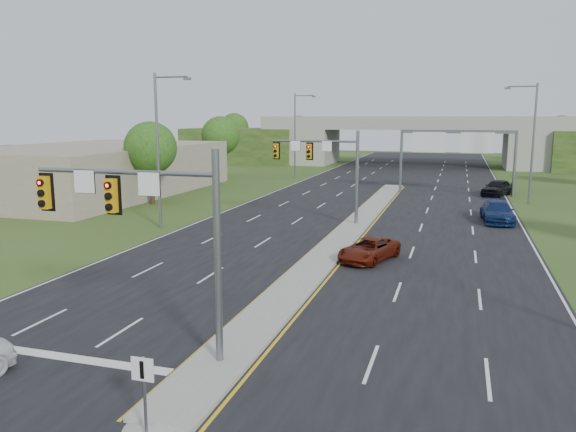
% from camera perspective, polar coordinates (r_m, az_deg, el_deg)
% --- Properties ---
extents(ground, '(240.00, 240.00, 0.00)m').
position_cam_1_polar(ground, '(19.00, -6.92, -14.79)').
color(ground, '#244117').
rests_on(ground, ground).
extents(road, '(24.00, 160.00, 0.02)m').
position_cam_1_polar(road, '(51.84, 8.86, 1.07)').
color(road, black).
rests_on(road, ground).
extents(median, '(2.00, 54.00, 0.16)m').
position_cam_1_polar(median, '(40.15, 6.42, -1.34)').
color(median, gray).
rests_on(median, road).
extents(median_nose, '(2.00, 2.00, 0.16)m').
position_cam_1_polar(median_nose, '(15.80, -13.17, -20.04)').
color(median_nose, gray).
rests_on(median_nose, road).
extents(lane_markings, '(23.72, 160.00, 0.01)m').
position_cam_1_polar(lane_markings, '(45.99, 7.04, -0.00)').
color(lane_markings, gold).
rests_on(lane_markings, road).
extents(signal_mast_near, '(6.62, 0.60, 7.00)m').
position_cam_1_polar(signal_mast_near, '(18.53, -13.74, -0.29)').
color(signal_mast_near, slate).
rests_on(signal_mast_near, ground).
extents(signal_mast_far, '(6.62, 0.60, 7.00)m').
position_cam_1_polar(signal_mast_far, '(41.85, 3.97, 5.56)').
color(signal_mast_far, slate).
rests_on(signal_mast_far, ground).
extents(keep_right_sign, '(0.60, 0.13, 2.20)m').
position_cam_1_polar(keep_right_sign, '(14.74, -14.45, -16.17)').
color(keep_right_sign, slate).
rests_on(keep_right_sign, ground).
extents(sign_gantry, '(11.58, 0.44, 6.67)m').
position_cam_1_polar(sign_gantry, '(60.71, 16.65, 7.02)').
color(sign_gantry, slate).
rests_on(sign_gantry, ground).
extents(overpass, '(80.00, 14.00, 8.10)m').
position_cam_1_polar(overpass, '(96.10, 12.78, 7.12)').
color(overpass, gray).
rests_on(overpass, ground).
extents(lightpole_l_mid, '(2.85, 0.25, 11.00)m').
position_cam_1_polar(lightpole_l_mid, '(41.19, -12.88, 7.18)').
color(lightpole_l_mid, slate).
rests_on(lightpole_l_mid, ground).
extents(lightpole_l_far, '(2.85, 0.25, 11.00)m').
position_cam_1_polar(lightpole_l_far, '(73.64, 0.86, 8.55)').
color(lightpole_l_far, slate).
rests_on(lightpole_l_far, ground).
extents(lightpole_r_far, '(2.85, 0.25, 11.00)m').
position_cam_1_polar(lightpole_r_far, '(56.10, 23.47, 7.29)').
color(lightpole_r_far, slate).
rests_on(lightpole_r_far, ground).
extents(tree_l_near, '(4.80, 4.80, 7.60)m').
position_cam_1_polar(tree_l_near, '(53.23, -13.79, 6.73)').
color(tree_l_near, '#382316').
rests_on(tree_l_near, ground).
extents(tree_l_mid, '(5.20, 5.20, 8.12)m').
position_cam_1_polar(tree_l_mid, '(77.31, -6.86, 8.11)').
color(tree_l_mid, '#382316').
rests_on(tree_l_mid, ground).
extents(tree_back_a, '(6.00, 6.00, 8.85)m').
position_cam_1_polar(tree_back_a, '(118.66, -5.47, 8.92)').
color(tree_back_a, '#382316').
rests_on(tree_back_a, ground).
extents(tree_back_b, '(5.60, 5.60, 8.32)m').
position_cam_1_polar(tree_back_b, '(114.08, 1.13, 8.76)').
color(tree_back_b, '#382316').
rests_on(tree_back_b, ground).
extents(tree_back_c, '(5.60, 5.60, 8.32)m').
position_cam_1_polar(tree_back_c, '(111.05, 25.94, 7.74)').
color(tree_back_c, '#382316').
rests_on(tree_back_c, ground).
extents(commercial_building, '(18.00, 30.00, 5.00)m').
position_cam_1_polar(commercial_building, '(63.09, -19.23, 4.48)').
color(commercial_building, gray).
rests_on(commercial_building, ground).
extents(car_far_a, '(3.41, 4.94, 1.25)m').
position_cam_1_polar(car_far_a, '(31.78, 8.23, -3.39)').
color(car_far_a, '#561508').
rests_on(car_far_a, road).
extents(car_far_b, '(2.53, 5.54, 1.57)m').
position_cam_1_polar(car_far_b, '(45.87, 20.49, 0.40)').
color(car_far_b, '#0C1D4B').
rests_on(car_far_b, road).
extents(car_far_c, '(3.71, 5.27, 1.67)m').
position_cam_1_polar(car_far_c, '(61.43, 20.48, 2.73)').
color(car_far_c, black).
rests_on(car_far_c, road).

